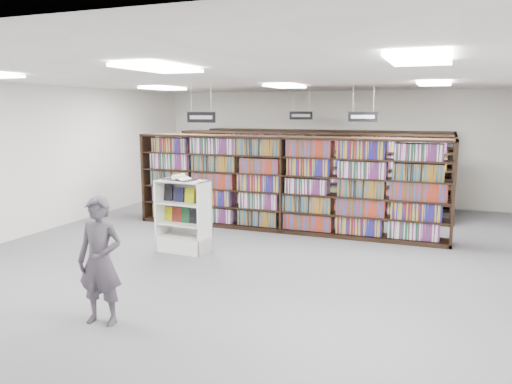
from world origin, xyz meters
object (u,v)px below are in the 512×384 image
(bookshelf_row_near, at_px, (284,184))
(shopper, at_px, (100,261))
(open_book, at_px, (179,178))
(endcap_display, at_px, (185,227))

(bookshelf_row_near, relative_size, shopper, 4.32)
(bookshelf_row_near, bearing_deg, open_book, -120.76)
(bookshelf_row_near, bearing_deg, endcap_display, -119.76)
(open_book, xyz_separation_m, shopper, (0.70, -3.21, -0.59))
(bookshelf_row_near, bearing_deg, shopper, -96.67)
(open_book, distance_m, shopper, 3.34)
(endcap_display, bearing_deg, open_book, -150.75)
(endcap_display, bearing_deg, bookshelf_row_near, 64.16)
(open_book, relative_size, shopper, 0.40)
(endcap_display, distance_m, open_book, 0.94)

